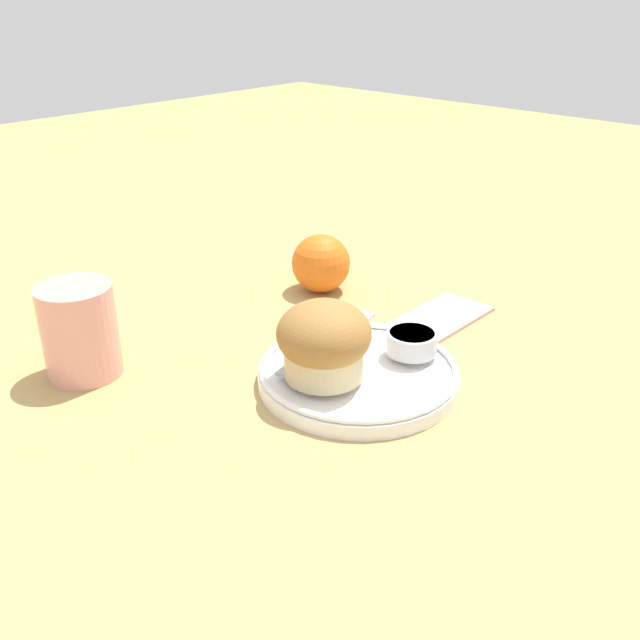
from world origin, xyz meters
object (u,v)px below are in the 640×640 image
(muffin, at_px, (324,341))
(butter_knife, at_px, (329,342))
(juice_glass, at_px, (80,331))
(orange_fruit, at_px, (321,263))

(muffin, xyz_separation_m, butter_knife, (0.05, 0.04, -0.03))
(juice_glass, bearing_deg, butter_knife, -41.38)
(muffin, relative_size, butter_knife, 0.53)
(orange_fruit, bearing_deg, juice_glass, 174.29)
(butter_knife, distance_m, juice_glass, 0.24)
(muffin, distance_m, juice_glass, 0.24)
(orange_fruit, bearing_deg, butter_knife, -134.46)
(muffin, bearing_deg, butter_knife, 37.78)
(muffin, distance_m, butter_knife, 0.07)
(orange_fruit, bearing_deg, muffin, -136.48)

